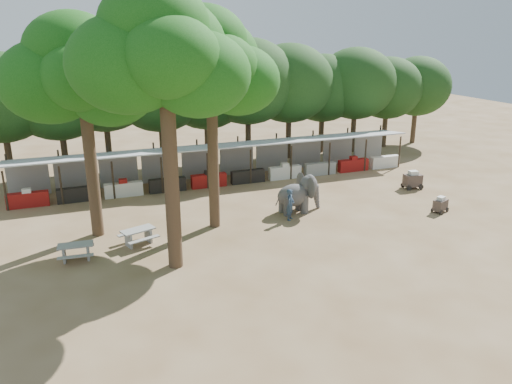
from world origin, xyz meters
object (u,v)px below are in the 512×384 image
object	(u,v)px
yard_tree_left	(78,73)
picnic_table_near	(76,250)
elephant	(299,194)
handler	(290,205)
cart_back	(413,180)
picnic_table_far	(138,234)
cart_front	(440,204)
yard_tree_back	(207,63)
yard_tree_center	(160,54)

from	to	relation	value
yard_tree_left	picnic_table_near	size ratio (longest dim) A/B	6.62
elephant	handler	world-z (taller)	elephant
handler	cart_back	distance (m)	10.32
yard_tree_left	handler	size ratio (longest dim) A/B	6.19
yard_tree_left	cart_back	size ratio (longest dim) A/B	8.30
picnic_table_far	cart_front	xyz separation A→B (m)	(17.09, -1.56, -0.06)
handler	picnic_table_near	bearing A→B (deg)	136.94
cart_front	cart_back	distance (m)	4.54
picnic_table_near	picnic_table_far	size ratio (longest dim) A/B	0.83
picnic_table_far	handler	bearing A→B (deg)	-16.42
picnic_table_near	cart_back	xyz separation A→B (m)	(21.38, 3.55, 0.09)
yard_tree_left	yard_tree_back	bearing A→B (deg)	-9.46
handler	cart_front	world-z (taller)	handler
yard_tree_left	yard_tree_center	xyz separation A→B (m)	(3.00, -5.00, 1.01)
handler	cart_front	size ratio (longest dim) A/B	1.58
yard_tree_left	yard_tree_center	size ratio (longest dim) A/B	0.92
yard_tree_back	cart_back	size ratio (longest dim) A/B	8.56
elephant	cart_back	distance (m)	9.14
picnic_table_near	cart_back	bearing A→B (deg)	13.72
yard_tree_center	elephant	world-z (taller)	yard_tree_center
yard_tree_center	yard_tree_back	world-z (taller)	yard_tree_center
handler	picnic_table_near	world-z (taller)	handler
cart_front	handler	bearing A→B (deg)	145.64
yard_tree_back	picnic_table_far	bearing A→B (deg)	-163.50
picnic_table_near	cart_back	distance (m)	21.67
yard_tree_left	yard_tree_back	xyz separation A→B (m)	(6.00, -1.00, 0.34)
yard_tree_center	handler	size ratio (longest dim) A/B	6.76
picnic_table_near	picnic_table_far	bearing A→B (deg)	19.11
yard_tree_back	cart_back	xyz separation A→B (m)	(14.36, 1.56, -7.94)
yard_tree_left	elephant	world-z (taller)	yard_tree_left
picnic_table_far	yard_tree_center	bearing A→B (deg)	-88.08
picnic_table_near	elephant	bearing A→B (deg)	14.52
yard_tree_back	elephant	xyz separation A→B (m)	(5.33, 0.24, -7.46)
yard_tree_left	cart_back	bearing A→B (deg)	1.59
yard_tree_back	picnic_table_far	world-z (taller)	yard_tree_back
elephant	picnic_table_near	bearing A→B (deg)	-173.22
yard_tree_left	yard_tree_center	bearing A→B (deg)	-59.04
handler	cart_front	xyz separation A→B (m)	(8.69, -1.98, -0.43)
yard_tree_center	cart_front	world-z (taller)	yard_tree_center
yard_tree_back	elephant	distance (m)	9.17
elephant	yard_tree_back	bearing A→B (deg)	179.16
picnic_table_far	cart_back	bearing A→B (deg)	-10.71
cart_back	elephant	bearing A→B (deg)	-165.47
yard_tree_center	handler	xyz separation A→B (m)	(7.32, 3.21, -8.32)
yard_tree_center	yard_tree_back	xyz separation A→B (m)	(3.00, 4.00, -0.67)
yard_tree_back	handler	size ratio (longest dim) A/B	6.38
cart_front	yard_tree_center	bearing A→B (deg)	162.87
handler	yard_tree_left	bearing A→B (deg)	121.08
yard_tree_left	elephant	xyz separation A→B (m)	(11.33, -0.76, -7.12)
yard_tree_left	cart_front	distance (m)	20.86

